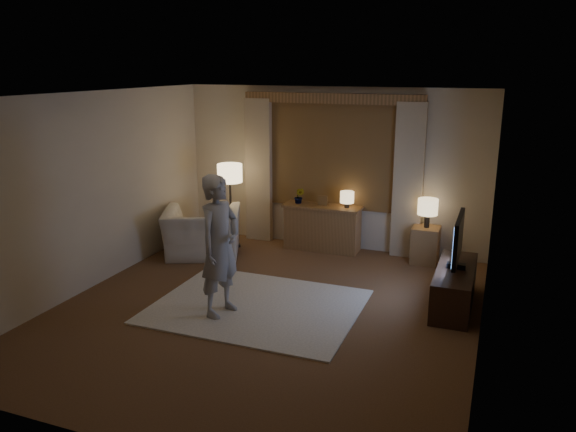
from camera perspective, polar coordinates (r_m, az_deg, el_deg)
The scene contains 13 objects.
room at distance 7.03m, azimuth -0.79°, elevation 2.05°, with size 5.04×5.54×2.64m.
rug at distance 7.10m, azimuth -3.17°, elevation -9.13°, with size 2.50×2.00×0.02m, color #F3E6CC.
sideboard at distance 9.13m, azimuth 3.50°, elevation -1.29°, with size 1.20×0.40×0.70m, color brown.
picture_frame at distance 9.01m, azimuth 3.55°, elevation 1.45°, with size 0.16×0.02×0.20m, color brown.
plant at distance 9.12m, azimuth 1.16°, elevation 1.97°, with size 0.17×0.13×0.30m, color #999999.
table_lamp_sideboard at distance 8.88m, azimuth 6.02°, elevation 1.84°, with size 0.22×0.22×0.30m.
floor_lamp at distance 9.12m, azimuth -5.92°, elevation 3.89°, with size 0.40×0.40×1.38m.
armchair at distance 8.91m, azimuth -8.69°, elevation -1.69°, with size 1.16×1.01×0.75m, color beige.
side_table at distance 8.77m, azimuth 13.78°, elevation -2.88°, with size 0.40×0.40×0.56m, color brown.
table_lamp_side at distance 8.61m, azimuth 14.02°, elevation 0.84°, with size 0.30×0.30×0.44m.
tv_stand at distance 7.34m, azimuth 16.55°, elevation -6.93°, with size 0.45×1.40×0.50m, color black.
tv at distance 7.13m, azimuth 16.90°, elevation -2.33°, with size 0.22×0.92×0.66m.
person at distance 6.65m, azimuth -6.94°, elevation -3.01°, with size 0.62×0.41×1.70m, color gray.
Camera 1 is at (2.55, -5.86, 2.93)m, focal length 35.00 mm.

